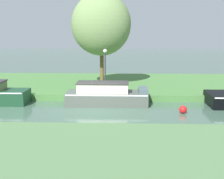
# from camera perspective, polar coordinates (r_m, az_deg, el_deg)

# --- Properties ---
(ground_plane) EXTENTS (120.00, 120.00, 0.00)m
(ground_plane) POSITION_cam_1_polar(r_m,az_deg,el_deg) (17.93, -3.60, -3.50)
(ground_plane) COLOR #3F5C4B
(riverbank_far) EXTENTS (72.00, 10.00, 0.40)m
(riverbank_far) POSITION_cam_1_polar(r_m,az_deg,el_deg) (24.72, -1.95, 0.85)
(riverbank_far) COLOR #45743A
(riverbank_far) RESTS_ON ground_plane
(slate_cruiser) EXTENTS (4.72, 1.76, 1.33)m
(slate_cruiser) POSITION_cam_1_polar(r_m,az_deg,el_deg) (18.92, -0.93, -0.98)
(slate_cruiser) COLOR #4A514A
(slate_cruiser) RESTS_ON ground_plane
(willow_tree_left) EXTENTS (4.17, 3.27, 6.48)m
(willow_tree_left) POSITION_cam_1_polar(r_m,az_deg,el_deg) (23.05, -1.93, 11.36)
(willow_tree_left) COLOR brown
(willow_tree_left) RESTS_ON riverbank_far
(lamp_post) EXTENTS (0.24, 0.24, 2.70)m
(lamp_post) POSITION_cam_1_polar(r_m,az_deg,el_deg) (21.11, -1.22, 4.46)
(lamp_post) COLOR #333338
(lamp_post) RESTS_ON riverbank_far
(channel_buoy) EXTENTS (0.41, 0.41, 0.41)m
(channel_buoy) POSITION_cam_1_polar(r_m,az_deg,el_deg) (17.42, 12.37, -3.45)
(channel_buoy) COLOR red
(channel_buoy) RESTS_ON ground_plane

